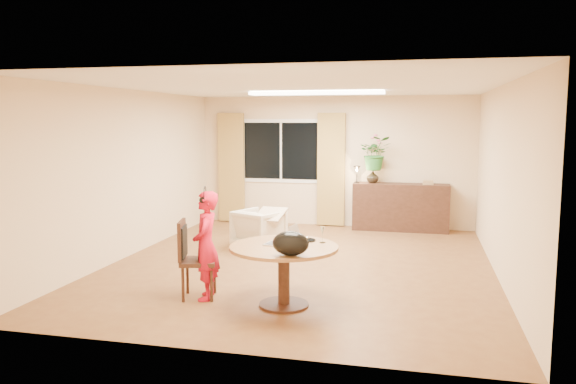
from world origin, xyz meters
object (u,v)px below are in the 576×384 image
(dining_chair, at_px, (199,259))
(child, at_px, (206,245))
(dining_table, at_px, (284,259))
(sideboard, at_px, (401,207))
(armchair, at_px, (259,229))

(dining_chair, xyz_separation_m, child, (0.10, -0.01, 0.18))
(dining_table, xyz_separation_m, sideboard, (1.14, 4.86, -0.10))
(armchair, bearing_deg, child, 117.20)
(dining_chair, bearing_deg, armchair, 76.37)
(dining_chair, height_order, sideboard, dining_chair)
(sideboard, bearing_deg, dining_chair, -114.66)
(dining_table, xyz_separation_m, dining_chair, (-1.06, 0.06, -0.08))
(dining_chair, height_order, child, child)
(dining_table, height_order, sideboard, sideboard)
(dining_chair, relative_size, armchair, 1.32)
(child, relative_size, sideboard, 0.71)
(dining_chair, bearing_deg, sideboard, 50.93)
(dining_table, xyz_separation_m, armchair, (-1.10, 2.77, -0.23))
(dining_chair, distance_m, armchair, 2.71)
(child, bearing_deg, dining_table, 73.65)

